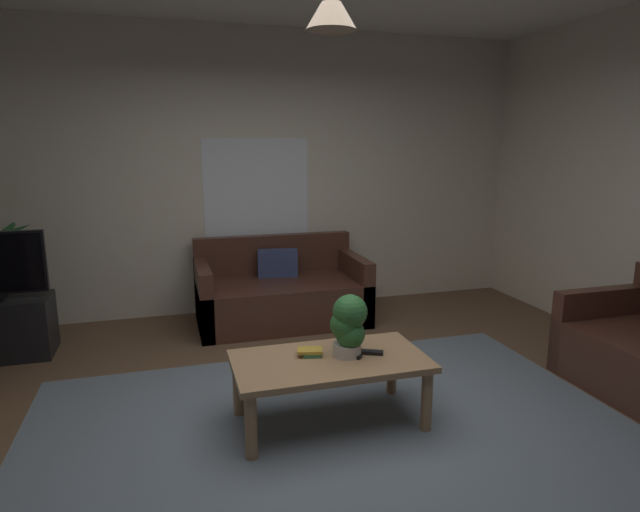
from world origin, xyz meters
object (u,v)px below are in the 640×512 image
object	(u,v)px
book_on_table_0	(312,353)
couch_under_window	(281,295)
remote_on_table_0	(371,352)
remote_on_table_1	(349,355)
pendant_lamp	(331,8)
coffee_table	(330,368)
book_on_table_1	(310,350)
potted_plant_on_table	(348,324)

from	to	relation	value
book_on_table_0	couch_under_window	bearing A→B (deg)	83.55
remote_on_table_0	remote_on_table_1	bearing A→B (deg)	-61.47
pendant_lamp	coffee_table	bearing A→B (deg)	79.38
book_on_table_1	book_on_table_0	bearing A→B (deg)	3.77
book_on_table_0	potted_plant_on_table	xyz separation A→B (m)	(0.22, -0.07, 0.20)
couch_under_window	coffee_table	size ratio (longest dim) A/B	1.35
coffee_table	remote_on_table_0	xyz separation A→B (m)	(0.27, -0.01, 0.07)
couch_under_window	potted_plant_on_table	xyz separation A→B (m)	(0.00, -2.01, 0.37)
remote_on_table_1	remote_on_table_0	bearing A→B (deg)	132.33
pendant_lamp	remote_on_table_1	bearing A→B (deg)	-5.41
remote_on_table_0	book_on_table_1	bearing A→B (deg)	-76.74
coffee_table	book_on_table_1	distance (m)	0.17
coffee_table	remote_on_table_1	bearing A→B (deg)	-5.41
potted_plant_on_table	pendant_lamp	bearing A→B (deg)	-174.69
couch_under_window	potted_plant_on_table	bearing A→B (deg)	-89.98
remote_on_table_1	potted_plant_on_table	distance (m)	0.20
remote_on_table_0	potted_plant_on_table	bearing A→B (deg)	-70.59
book_on_table_0	remote_on_table_1	world-z (taller)	book_on_table_0
remote_on_table_0	pendant_lamp	bearing A→B (deg)	-65.11
couch_under_window	book_on_table_0	xyz separation A→B (m)	(-0.22, -1.94, 0.17)
remote_on_table_1	pendant_lamp	distance (m)	2.03
coffee_table	remote_on_table_1	size ratio (longest dim) A/B	7.56
potted_plant_on_table	pendant_lamp	world-z (taller)	pendant_lamp
couch_under_window	book_on_table_0	distance (m)	1.96
remote_on_table_1	potted_plant_on_table	world-z (taller)	potted_plant_on_table
pendant_lamp	book_on_table_0	bearing A→B (deg)	139.57
pendant_lamp	book_on_table_1	bearing A→B (deg)	143.42
book_on_table_1	potted_plant_on_table	bearing A→B (deg)	-16.43
book_on_table_0	potted_plant_on_table	bearing A→B (deg)	-17.54
couch_under_window	pendant_lamp	bearing A→B (deg)	-93.51
coffee_table	remote_on_table_1	distance (m)	0.14
potted_plant_on_table	pendant_lamp	xyz separation A→B (m)	(-0.12, -0.01, 1.83)
book_on_table_0	remote_on_table_0	distance (m)	0.38
couch_under_window	remote_on_table_1	xyz separation A→B (m)	(-0.00, -2.04, 0.17)
couch_under_window	book_on_table_1	world-z (taller)	couch_under_window
couch_under_window	book_on_table_1	xyz separation A→B (m)	(-0.23, -1.94, 0.19)
remote_on_table_0	coffee_table	bearing A→B (deg)	-65.11
book_on_table_1	remote_on_table_0	xyz separation A→B (m)	(0.38, -0.09, -0.02)
book_on_table_0	pendant_lamp	distance (m)	2.03
remote_on_table_1	potted_plant_on_table	xyz separation A→B (m)	(0.00, 0.02, 0.20)
book_on_table_1	remote_on_table_0	distance (m)	0.39
potted_plant_on_table	pendant_lamp	size ratio (longest dim) A/B	0.75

